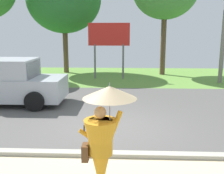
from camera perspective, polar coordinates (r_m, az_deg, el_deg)
name	(u,v)px	position (r m, az deg, el deg)	size (l,w,h in m)	color
ground_plane	(114,104)	(11.44, 0.48, -3.64)	(40.00, 22.00, 0.20)	#565451
monk_pedestrian	(103,139)	(4.93, -2.03, -11.09)	(1.05, 0.96, 2.13)	orange
pickup_truck	(2,83)	(12.06, -22.30, 0.76)	(5.20, 2.28, 1.88)	#ADB2BA
roadside_billboard	(109,38)	(17.04, -0.65, 10.31)	(2.60, 0.12, 3.50)	slate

